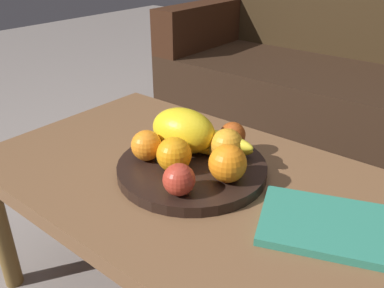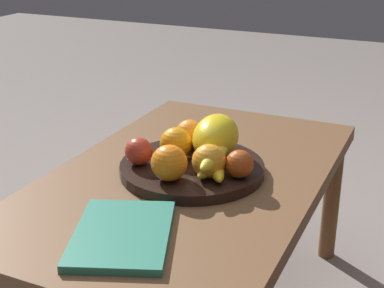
{
  "view_description": "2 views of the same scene",
  "coord_description": "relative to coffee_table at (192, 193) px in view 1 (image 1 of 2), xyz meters",
  "views": [
    {
      "loc": [
        0.5,
        -0.61,
        0.91
      ],
      "look_at": [
        -0.01,
        0.01,
        0.5
      ],
      "focal_mm": 37.57,
      "sensor_mm": 36.0,
      "label": 1
    },
    {
      "loc": [
        1.12,
        0.53,
        0.99
      ],
      "look_at": [
        -0.01,
        0.01,
        0.5
      ],
      "focal_mm": 53.06,
      "sensor_mm": 36.0,
      "label": 2
    }
  ],
  "objects": [
    {
      "name": "orange_left",
      "position": [
        0.04,
        0.07,
        0.11
      ],
      "size": [
        0.08,
        0.08,
        0.08
      ],
      "primitive_type": "sphere",
      "color": "orange",
      "rests_on": "fruit_bowl"
    },
    {
      "name": "orange_back",
      "position": [
        -0.02,
        -0.04,
        0.11
      ],
      "size": [
        0.08,
        0.08,
        0.08
      ],
      "primitive_type": "sphere",
      "color": "orange",
      "rests_on": "fruit_bowl"
    },
    {
      "name": "magazine",
      "position": [
        0.32,
        0.01,
        0.06
      ],
      "size": [
        0.3,
        0.26,
        0.02
      ],
      "primitive_type": "cube",
      "rotation": [
        0.0,
        0.0,
        0.37
      ],
      "color": "#30846D",
      "rests_on": "coffee_table"
    },
    {
      "name": "banana_bunch",
      "position": [
        0.02,
        0.08,
        0.1
      ],
      "size": [
        0.17,
        0.1,
        0.06
      ],
      "color": "yellow",
      "rests_on": "fruit_bowl"
    },
    {
      "name": "coffee_table",
      "position": [
        0.0,
        0.0,
        0.0
      ],
      "size": [
        1.01,
        0.61,
        0.43
      ],
      "color": "brown",
      "rests_on": "ground_plane"
    },
    {
      "name": "couch",
      "position": [
        -0.03,
        1.17,
        -0.07
      ],
      "size": [
        1.7,
        0.7,
        0.9
      ],
      "color": "black",
      "rests_on": "ground_plane"
    },
    {
      "name": "orange_front",
      "position": [
        -0.1,
        -0.04,
        0.11
      ],
      "size": [
        0.07,
        0.07,
        0.07
      ],
      "primitive_type": "sphere",
      "color": "orange",
      "rests_on": "fruit_bowl"
    },
    {
      "name": "melon_large_front",
      "position": [
        -0.06,
        0.05,
        0.13
      ],
      "size": [
        0.18,
        0.13,
        0.11
      ],
      "primitive_type": "ellipsoid",
      "rotation": [
        0.0,
        0.0,
        0.13
      ],
      "color": "yellow",
      "rests_on": "fruit_bowl"
    },
    {
      "name": "fruit_bowl",
      "position": [
        -0.01,
        0.01,
        0.06
      ],
      "size": [
        0.35,
        0.35,
        0.03
      ],
      "primitive_type": "cylinder",
      "color": "black",
      "rests_on": "coffee_table"
    },
    {
      "name": "orange_right",
      "position": [
        0.1,
        0.0,
        0.11
      ],
      "size": [
        0.08,
        0.08,
        0.08
      ],
      "primitive_type": "sphere",
      "color": "orange",
      "rests_on": "fruit_bowl"
    },
    {
      "name": "apple_left",
      "position": [
        0.05,
        -0.1,
        0.11
      ],
      "size": [
        0.07,
        0.07,
        0.07
      ],
      "primitive_type": "sphere",
      "color": "#B33424",
      "rests_on": "fruit_bowl"
    },
    {
      "name": "apple_front",
      "position": [
        0.02,
        0.14,
        0.11
      ],
      "size": [
        0.06,
        0.06,
        0.06
      ],
      "primitive_type": "sphere",
      "color": "#A84616",
      "rests_on": "fruit_bowl"
    }
  ]
}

